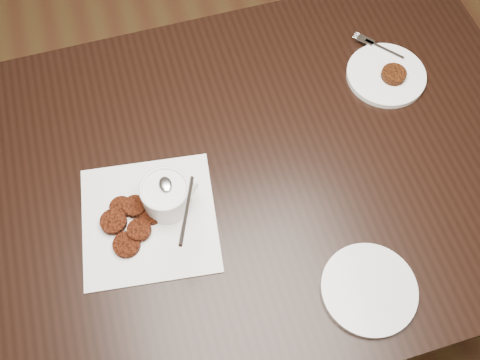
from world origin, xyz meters
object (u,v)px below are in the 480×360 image
plate_with_patty (387,73)px  plate_empty (369,289)px  table (234,238)px  napkin (149,219)px  sauce_ramekin (164,188)px

plate_with_patty → plate_empty: 0.54m
table → plate_empty: (0.18, -0.33, 0.38)m
napkin → plate_empty: 0.47m
napkin → sauce_ramekin: (0.05, 0.02, 0.07)m
plate_with_patty → plate_empty: size_ratio=1.01×
plate_with_patty → table: bearing=-160.6°
plate_empty → sauce_ramekin: bearing=138.4°
napkin → sauce_ramekin: size_ratio=1.99×
napkin → plate_with_patty: size_ratio=1.46×
napkin → plate_empty: plate_empty is taller
table → plate_with_patty: 0.60m
plate_with_patty → sauce_ramekin: bearing=-162.7°
table → plate_empty: bearing=-60.5°
sauce_ramekin → plate_with_patty: size_ratio=0.73×
sauce_ramekin → plate_empty: (0.33, -0.30, -0.07)m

